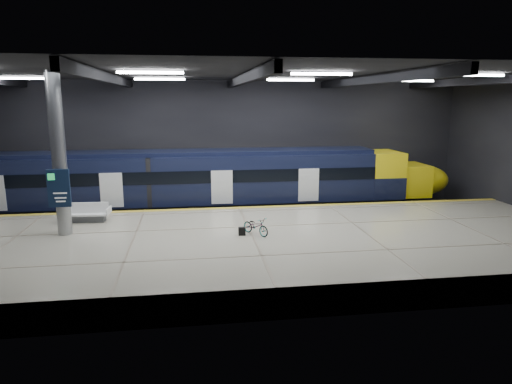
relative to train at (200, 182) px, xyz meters
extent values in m
plane|color=black|center=(2.03, -5.50, -2.06)|extent=(30.00, 30.00, 0.00)
cube|color=black|center=(2.03, 2.50, 1.94)|extent=(30.00, 0.10, 8.00)
cube|color=black|center=(2.03, -13.50, 1.94)|extent=(30.00, 0.10, 8.00)
cube|color=black|center=(2.03, -5.50, 5.94)|extent=(30.00, 16.00, 0.10)
cube|color=black|center=(-3.97, -5.50, 5.69)|extent=(0.25, 16.00, 0.40)
cube|color=black|center=(2.03, -5.50, 5.69)|extent=(0.25, 16.00, 0.40)
cube|color=black|center=(8.03, -5.50, 5.69)|extent=(0.25, 16.00, 0.40)
cube|color=black|center=(14.03, -5.50, 5.69)|extent=(0.25, 16.00, 0.40)
cube|color=white|center=(-1.97, -7.50, 5.82)|extent=(2.60, 0.18, 0.10)
cube|color=white|center=(5.03, -7.50, 5.82)|extent=(2.60, 0.18, 0.10)
cube|color=white|center=(12.03, -7.50, 5.82)|extent=(2.60, 0.18, 0.10)
cube|color=white|center=(-8.97, -1.50, 5.82)|extent=(2.60, 0.18, 0.10)
cube|color=white|center=(-1.97, -1.50, 5.82)|extent=(2.60, 0.18, 0.10)
cube|color=white|center=(5.03, -1.50, 5.82)|extent=(2.60, 0.18, 0.10)
cube|color=white|center=(12.03, -1.50, 5.82)|extent=(2.60, 0.18, 0.10)
cube|color=#B8B29C|center=(2.03, -8.00, -1.51)|extent=(30.00, 11.00, 1.10)
cube|color=gold|center=(2.03, -2.75, -0.95)|extent=(30.00, 0.40, 0.01)
cube|color=gray|center=(2.03, -0.72, -1.98)|extent=(30.00, 0.08, 0.16)
cube|color=gray|center=(2.03, 0.72, -1.98)|extent=(30.00, 0.08, 0.16)
cube|color=black|center=(-1.80, 0.00, -1.51)|extent=(24.00, 2.58, 0.80)
cube|color=black|center=(-1.80, 0.00, 0.27)|extent=(24.00, 2.80, 2.75)
cube|color=black|center=(-1.80, 0.00, 1.76)|extent=(24.00, 2.30, 0.24)
cube|color=black|center=(-1.80, -1.41, 0.54)|extent=(24.00, 0.04, 0.70)
cube|color=white|center=(1.20, -1.41, -0.06)|extent=(1.20, 0.05, 1.90)
cube|color=yellow|center=(11.20, 0.00, 0.27)|extent=(2.00, 2.80, 2.75)
ellipsoid|color=yellow|center=(13.80, 0.00, -0.21)|extent=(3.60, 2.52, 1.90)
cube|color=black|center=(11.50, 0.00, 0.44)|extent=(1.60, 2.38, 0.80)
cube|color=#595B60|center=(-5.46, -4.51, -0.80)|extent=(1.68, 0.63, 0.31)
cube|color=white|center=(-5.46, -4.51, -0.57)|extent=(2.12, 1.02, 0.08)
cube|color=white|center=(-5.46, -4.51, -0.28)|extent=(2.07, 0.23, 0.52)
cube|color=white|center=(-6.49, -4.44, -0.44)|extent=(0.12, 0.88, 0.31)
cube|color=white|center=(-4.43, -4.59, -0.44)|extent=(0.12, 0.88, 0.31)
imported|color=#99999E|center=(2.20, -7.79, -0.58)|extent=(1.28, 1.47, 0.77)
cube|color=black|center=(1.60, -7.79, -0.78)|extent=(0.30, 0.19, 0.35)
cylinder|color=#9EA0A5|center=(-5.97, -6.50, 2.49)|extent=(0.60, 0.60, 6.90)
cube|color=#0E1C35|center=(-5.97, -6.92, 1.14)|extent=(0.90, 0.12, 1.60)
camera|label=1|loc=(-0.50, -26.54, 4.76)|focal=32.00mm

